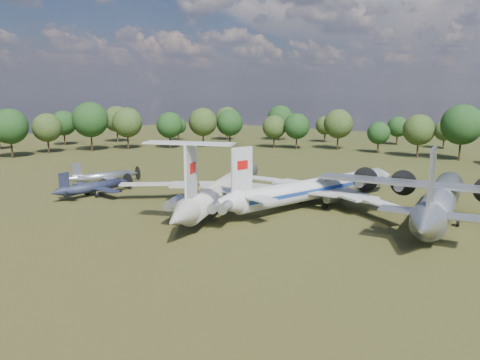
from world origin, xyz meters
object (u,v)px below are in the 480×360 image
Objects in this scene: tu104_jet at (317,192)px; an12_transport at (440,204)px; person_on_il62 at (199,188)px; small_prop_west at (93,189)px; small_prop_northwest at (104,178)px; il62_airliner at (225,191)px.

an12_transport is (18.49, 2.10, 0.35)m from tu104_jet.
tu104_jet is at bearing -111.03° from person_on_il62.
small_prop_west is at bearing -9.15° from person_on_il62.
small_prop_northwest is at bearing -20.02° from person_on_il62.
tu104_jet is 2.78× the size of small_prop_northwest.
tu104_jet is 43.63m from small_prop_northwest.
small_prop_west is at bearing -168.58° from an12_transport.
small_prop_west is at bearing -27.65° from small_prop_northwest.
person_on_il62 is (28.09, -2.60, 4.31)m from small_prop_west.
il62_airliner reaches higher than small_prop_west.
an12_transport is at bearing 19.21° from tu104_jet.
small_prop_west is at bearing 178.24° from il62_airliner.
il62_airliner is at bearing 24.09° from small_prop_west.
tu104_jet reaches higher than small_prop_west.
person_on_il62 is at bearing -3.70° from small_prop_west.
person_on_il62 is (35.89, -10.40, 4.36)m from small_prop_northwest.
il62_airliner is at bearing -130.46° from tu104_jet.
an12_transport reaches higher than tu104_jet.
small_prop_west is 28.54m from person_on_il62.
il62_airliner is at bearing -169.71° from an12_transport.
small_prop_northwest is (-7.80, 7.80, -0.05)m from small_prop_west.
small_prop_west is (-22.69, -9.40, -1.11)m from il62_airliner.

